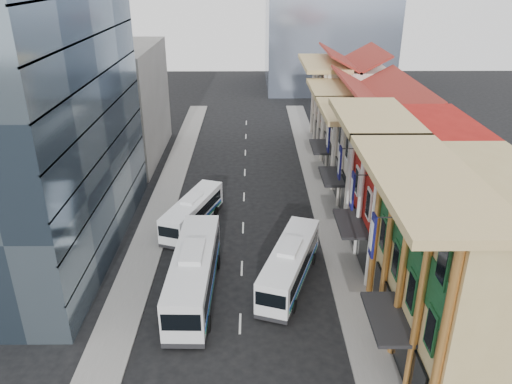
{
  "coord_description": "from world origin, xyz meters",
  "views": [
    {
      "loc": [
        0.86,
        -19.89,
        22.74
      ],
      "look_at": [
        1.2,
        18.08,
        5.52
      ],
      "focal_mm": 35.0,
      "sensor_mm": 36.0,
      "label": 1
    }
  ],
  "objects_px": {
    "shophouse_tan": "(473,274)",
    "office_tower": "(20,76)",
    "bus_right": "(290,264)",
    "bus_left_far": "(193,212)",
    "bus_left_near": "(194,272)"
  },
  "relations": [
    {
      "from": "shophouse_tan",
      "to": "office_tower",
      "type": "relative_size",
      "value": 0.47
    },
    {
      "from": "office_tower",
      "to": "bus_right",
      "type": "height_order",
      "value": "office_tower"
    },
    {
      "from": "bus_left_far",
      "to": "bus_right",
      "type": "relative_size",
      "value": 0.9
    },
    {
      "from": "bus_left_near",
      "to": "shophouse_tan",
      "type": "bearing_deg",
      "value": -18.9
    },
    {
      "from": "bus_left_far",
      "to": "bus_left_near",
      "type": "bearing_deg",
      "value": -64.26
    },
    {
      "from": "office_tower",
      "to": "bus_left_near",
      "type": "relative_size",
      "value": 2.4
    },
    {
      "from": "bus_left_near",
      "to": "bus_right",
      "type": "xyz_separation_m",
      "value": [
        7.26,
        1.53,
        -0.28
      ]
    },
    {
      "from": "shophouse_tan",
      "to": "bus_left_far",
      "type": "relative_size",
      "value": 1.44
    },
    {
      "from": "office_tower",
      "to": "bus_left_far",
      "type": "bearing_deg",
      "value": 15.45
    },
    {
      "from": "shophouse_tan",
      "to": "bus_left_near",
      "type": "distance_m",
      "value": 19.06
    },
    {
      "from": "bus_left_near",
      "to": "bus_right",
      "type": "relative_size",
      "value": 1.16
    },
    {
      "from": "shophouse_tan",
      "to": "bus_left_near",
      "type": "xyz_separation_m",
      "value": [
        -17.49,
        6.43,
        -4.0
      ]
    },
    {
      "from": "shophouse_tan",
      "to": "bus_left_far",
      "type": "bearing_deg",
      "value": 137.19
    },
    {
      "from": "shophouse_tan",
      "to": "bus_left_near",
      "type": "bearing_deg",
      "value": 159.8
    },
    {
      "from": "bus_left_far",
      "to": "shophouse_tan",
      "type": "bearing_deg",
      "value": -23.72
    }
  ]
}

